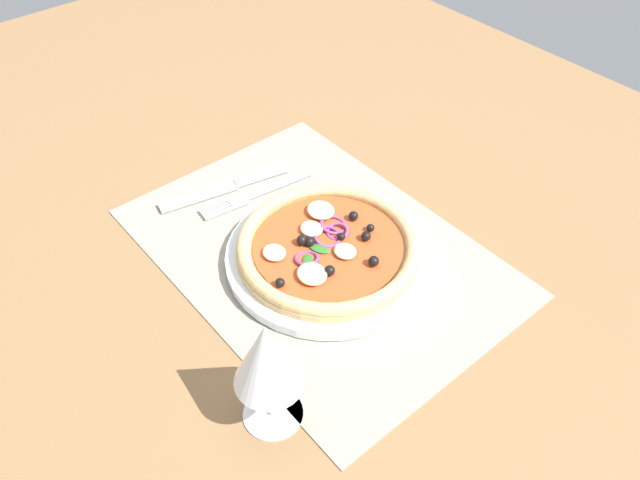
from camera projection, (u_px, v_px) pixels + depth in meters
ground_plane at (317, 258)px, 84.80cm from camera, size 190.00×140.00×2.40cm
placemat at (317, 251)px, 83.83cm from camera, size 50.13×35.21×0.40cm
plate at (325, 257)px, 81.80cm from camera, size 26.56×26.56×1.30cm
pizza at (325, 247)px, 80.59cm from camera, size 23.57×23.57×2.68cm
fork at (252, 195)px, 91.34cm from camera, size 3.72×18.05×0.44cm
knife at (224, 188)px, 92.51cm from camera, size 5.80×19.90×0.62cm
wine_glass at (268, 357)px, 59.46cm from camera, size 7.20×7.20×14.90cm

